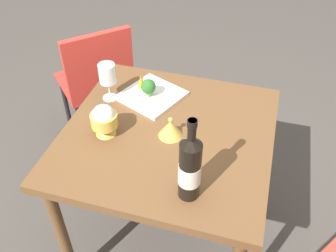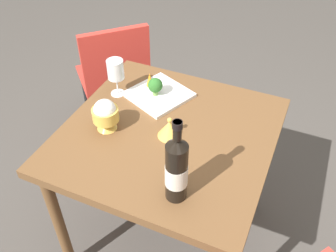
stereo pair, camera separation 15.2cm
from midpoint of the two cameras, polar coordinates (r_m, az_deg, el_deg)
ground_plane at (r=2.12m, az=-2.14°, el=-16.11°), size 8.00×8.00×0.00m
dining_table at (r=1.61m, az=-2.72°, el=-3.39°), size 0.86×0.86×0.75m
chair_near_window at (r=2.31m, az=-12.68°, el=7.22°), size 0.57×0.57×0.85m
wine_bottle at (r=1.22m, az=-0.22°, el=-6.60°), size 0.08×0.08×0.34m
wine_glass at (r=1.68m, az=-11.93°, el=7.66°), size 0.08×0.08×0.18m
rice_bowl at (r=1.52m, az=-12.65°, el=0.84°), size 0.11×0.11×0.14m
rice_bowl_lid at (r=1.50m, az=-2.53°, el=-0.49°), size 0.10×0.10×0.09m
serving_plate at (r=1.73m, az=-5.04°, el=4.61°), size 0.33×0.33×0.02m
broccoli_floret at (r=1.69m, az=-5.64°, el=5.91°), size 0.07×0.07×0.09m
carrot_garnish_left at (r=1.76m, az=-6.67°, el=6.79°), size 0.04×0.04×0.07m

